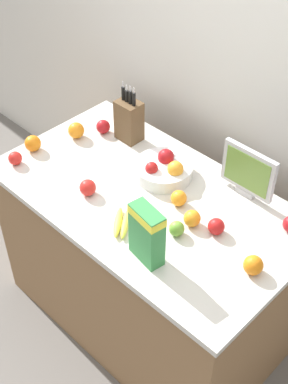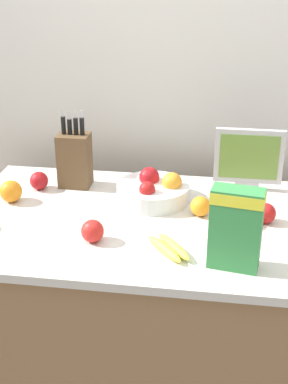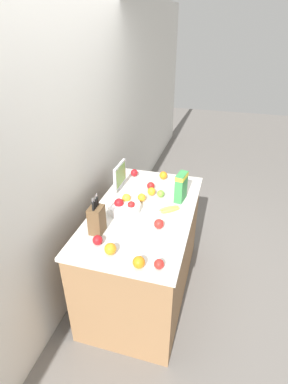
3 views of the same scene
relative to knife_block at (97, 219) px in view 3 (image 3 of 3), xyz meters
name	(u,v)px [view 3 (image 3 of 3)]	position (x,y,z in m)	size (l,w,h in m)	color
ground_plane	(144,287)	(0.38, -0.25, -1.04)	(14.00, 14.00, 0.00)	slate
wall_back	(71,161)	(0.38, 0.38, 0.26)	(9.00, 0.06, 2.60)	silver
counter	(144,251)	(0.38, -0.25, -0.58)	(1.48, 0.84, 0.92)	olive
knife_block	(97,219)	(0.00, 0.00, 0.00)	(0.13, 0.10, 0.32)	brown
small_monitor	(120,175)	(0.69, 0.07, 0.02)	(0.27, 0.03, 0.25)	#B7B7BC
cereal_box	(181,186)	(0.64, -0.53, 0.03)	(0.16, 0.10, 0.26)	#338442
fruit_bowl	(124,206)	(0.34, -0.10, -0.07)	(0.28, 0.28, 0.12)	silver
banana_bunch	(170,209)	(0.43, -0.47, -0.10)	(0.17, 0.18, 0.03)	yellow
apple_leftmost	(151,186)	(0.75, -0.22, -0.08)	(0.07, 0.07, 0.07)	red
apple_by_knife_block	(98,240)	(-0.14, -0.06, -0.08)	(0.07, 0.07, 0.07)	#A31419
apple_rear	(134,173)	(0.97, 0.02, -0.08)	(0.07, 0.07, 0.07)	#A31419
apple_middle	(159,264)	(-0.25, -0.54, -0.08)	(0.07, 0.07, 0.07)	red
apple_near_bananas	(159,224)	(0.18, -0.44, -0.08)	(0.08, 0.08, 0.08)	red
apple_front	(161,194)	(0.64, -0.34, -0.08)	(0.07, 0.07, 0.07)	#6B9E33
orange_by_cereal	(163,175)	(0.99, -0.29, -0.07)	(0.08, 0.08, 0.08)	orange
orange_front_right	(139,262)	(-0.28, -0.41, -0.07)	(0.08, 0.08, 0.08)	orange
orange_near_bowl	(151,191)	(0.65, -0.25, -0.08)	(0.08, 0.08, 0.08)	orange
orange_front_center	(142,197)	(0.52, -0.20, -0.08)	(0.07, 0.07, 0.07)	orange
orange_mid_left	(110,249)	(-0.21, -0.19, -0.07)	(0.09, 0.09, 0.09)	orange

